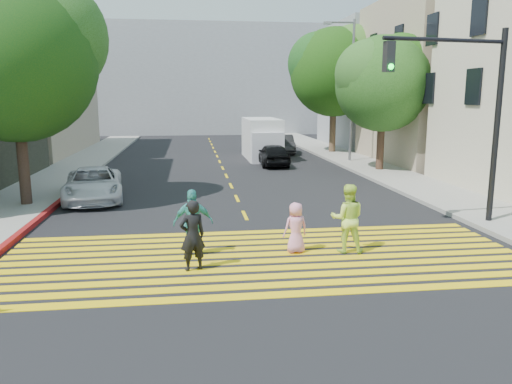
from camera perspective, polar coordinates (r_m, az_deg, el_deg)
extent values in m
plane|color=black|center=(11.76, 1.93, -9.45)|extent=(120.00, 120.00, 0.00)
cube|color=gray|center=(33.79, -18.85, 3.41)|extent=(3.00, 40.00, 0.15)
cube|color=gray|center=(28.15, 14.13, 2.29)|extent=(3.00, 60.00, 0.15)
cube|color=maroon|center=(18.07, -23.62, -2.88)|extent=(0.20, 8.00, 0.16)
cube|color=yellow|center=(10.65, 3.00, -11.63)|extent=(13.40, 0.35, 0.01)
cube|color=yellow|center=(11.16, 2.48, -10.56)|extent=(13.40, 0.35, 0.01)
cube|color=yellow|center=(11.66, 2.01, -9.59)|extent=(13.40, 0.35, 0.01)
cube|color=yellow|center=(12.17, 1.58, -8.70)|extent=(13.40, 0.35, 0.01)
cube|color=yellow|center=(12.69, 1.19, -7.88)|extent=(13.40, 0.35, 0.01)
cube|color=yellow|center=(13.20, 0.83, -7.13)|extent=(13.40, 0.35, 0.01)
cube|color=yellow|center=(13.72, 0.49, -6.43)|extent=(13.40, 0.35, 0.01)
cube|color=yellow|center=(14.24, 0.18, -5.78)|extent=(13.40, 0.35, 0.01)
cube|color=yellow|center=(14.77, -0.10, -5.18)|extent=(13.40, 0.35, 0.01)
cube|color=yellow|center=(15.29, -0.37, -4.62)|extent=(13.40, 0.35, 0.01)
cube|color=yellow|center=(17.46, -1.28, -2.68)|extent=(0.12, 1.40, 0.01)
cube|color=yellow|center=(20.37, -2.20, -0.73)|extent=(0.12, 1.40, 0.01)
cube|color=yellow|center=(23.31, -2.88, 0.73)|extent=(0.12, 1.40, 0.01)
cube|color=yellow|center=(26.26, -3.41, 1.86)|extent=(0.12, 1.40, 0.01)
cube|color=yellow|center=(29.22, -3.83, 2.76)|extent=(0.12, 1.40, 0.01)
cube|color=yellow|center=(32.19, -4.18, 3.49)|extent=(0.12, 1.40, 0.01)
cube|color=yellow|center=(35.16, -4.47, 4.10)|extent=(0.12, 1.40, 0.01)
cube|color=yellow|center=(38.14, -4.71, 4.62)|extent=(0.12, 1.40, 0.01)
cube|color=yellow|center=(41.12, -4.92, 5.06)|extent=(0.12, 1.40, 0.01)
cube|color=yellow|center=(44.11, -5.10, 5.44)|extent=(0.12, 1.40, 0.01)
cube|color=yellow|center=(47.09, -5.26, 5.77)|extent=(0.12, 1.40, 0.01)
cube|color=yellow|center=(50.08, -5.40, 6.07)|extent=(0.12, 1.40, 0.01)
cube|color=tan|center=(34.30, 22.37, 11.54)|extent=(10.00, 10.00, 10.00)
cube|color=gray|center=(44.22, 15.21, 11.61)|extent=(10.00, 10.00, 10.00)
cube|color=gray|center=(58.94, -5.84, 12.59)|extent=(30.00, 8.00, 12.00)
cylinder|color=black|center=(20.37, -25.01, 2.56)|extent=(0.49, 0.49, 3.02)
sphere|color=#0E3E12|center=(20.25, -25.90, 13.37)|extent=(7.19, 7.19, 5.82)
sphere|color=#193B0A|center=(20.59, -22.72, 15.99)|extent=(5.39, 5.39, 4.36)
cylinder|color=#40251A|center=(28.38, 14.01, 4.99)|extent=(0.41, 0.41, 2.73)
sphere|color=black|center=(28.26, 14.33, 11.89)|extent=(5.22, 5.22, 5.13)
sphere|color=#1F5813|center=(28.95, 16.12, 13.30)|extent=(3.91, 3.91, 3.85)
sphere|color=#27541A|center=(27.78, 12.78, 13.04)|extent=(3.65, 3.65, 3.59)
cylinder|color=#4B3222|center=(37.09, 8.73, 6.92)|extent=(0.60, 0.60, 3.31)
sphere|color=#0E3308|center=(37.05, 8.92, 13.37)|extent=(8.13, 8.13, 6.30)
sphere|color=#325E1F|center=(37.34, 11.00, 14.74)|extent=(6.10, 6.10, 4.73)
sphere|color=#06330B|center=(36.98, 7.16, 14.40)|extent=(5.69, 5.69, 4.41)
imported|color=black|center=(11.89, -7.28, -4.96)|extent=(0.72, 0.59, 1.71)
imported|color=#CEF354|center=(13.40, 10.41, -2.98)|extent=(1.02, 0.87, 1.84)
imported|color=pink|center=(13.22, 4.55, -4.10)|extent=(0.74, 0.57, 1.36)
imported|color=teal|center=(13.02, -7.20, -3.49)|extent=(1.04, 0.48, 1.75)
imported|color=silver|center=(20.89, -18.09, 0.85)|extent=(2.82, 4.98, 1.31)
imported|color=black|center=(30.03, 1.96, 4.30)|extent=(1.62, 4.02, 1.37)
imported|color=#A0A3B1|center=(40.17, 0.27, 5.82)|extent=(1.99, 4.26, 1.21)
imported|color=black|center=(36.82, 3.13, 5.47)|extent=(1.75, 4.20, 1.35)
cube|color=silver|center=(33.79, 0.64, 6.13)|extent=(2.15, 5.35, 2.67)
cube|color=silver|center=(31.51, 1.24, 5.11)|extent=(2.03, 1.29, 1.92)
cylinder|color=black|center=(31.87, -0.40, 4.12)|extent=(0.27, 0.75, 0.75)
cylinder|color=black|center=(32.13, 2.64, 4.16)|extent=(0.27, 0.75, 0.75)
cylinder|color=black|center=(35.67, -1.17, 4.82)|extent=(0.27, 0.75, 0.75)
cylinder|color=black|center=(35.90, 1.55, 4.86)|extent=(0.27, 0.75, 0.75)
cylinder|color=black|center=(17.43, 25.79, 6.41)|extent=(0.21, 0.21, 6.12)
cylinder|color=black|center=(16.22, 20.89, 15.93)|extent=(4.06, 0.66, 0.12)
cube|color=#242424|center=(15.20, 14.95, 14.73)|extent=(0.30, 0.30, 0.86)
sphere|color=#00EF20|center=(15.05, 15.17, 13.66)|extent=(0.18, 0.18, 0.16)
cylinder|color=slate|center=(31.91, 10.91, 11.08)|extent=(0.16, 0.16, 8.69)
cylinder|color=slate|center=(32.01, 9.59, 18.59)|extent=(1.74, 0.24, 0.12)
cube|color=gray|center=(31.85, 8.16, 18.58)|extent=(0.50, 0.25, 0.14)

